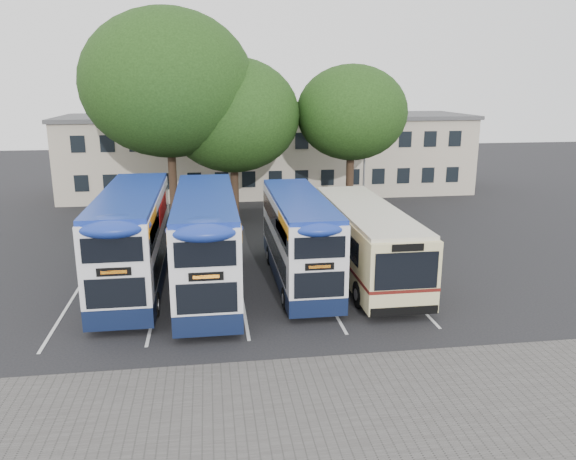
% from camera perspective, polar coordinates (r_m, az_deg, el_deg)
% --- Properties ---
extents(ground, '(120.00, 120.00, 0.00)m').
position_cam_1_polar(ground, '(20.97, 6.35, -9.91)').
color(ground, black).
rests_on(ground, ground).
extents(paving_strip, '(40.00, 6.00, 0.01)m').
position_cam_1_polar(paving_strip, '(16.27, 3.72, -17.68)').
color(paving_strip, '#595654').
rests_on(paving_strip, ground).
extents(bay_lines, '(14.12, 11.00, 0.01)m').
position_cam_1_polar(bay_lines, '(25.02, -4.92, -5.68)').
color(bay_lines, silver).
rests_on(bay_lines, ground).
extents(depot_building, '(32.40, 8.40, 6.20)m').
position_cam_1_polar(depot_building, '(46.01, -1.91, 7.83)').
color(depot_building, '#C2B19C').
rests_on(depot_building, ground).
extents(lamp_post, '(0.25, 1.05, 9.06)m').
position_cam_1_polar(lamp_post, '(40.08, 7.87, 9.45)').
color(lamp_post, gray).
rests_on(lamp_post, ground).
extents(tree_left, '(10.27, 10.27, 13.02)m').
position_cam_1_polar(tree_left, '(35.18, -12.12, 14.34)').
color(tree_left, black).
rests_on(tree_left, ground).
extents(tree_mid, '(8.34, 8.34, 10.28)m').
position_cam_1_polar(tree_mid, '(35.82, -5.61, 11.53)').
color(tree_mid, black).
rests_on(tree_mid, ground).
extents(tree_right, '(7.11, 7.11, 9.86)m').
position_cam_1_polar(tree_right, '(36.80, 6.48, 11.74)').
color(tree_right, black).
rests_on(tree_right, ground).
extents(bus_dd_left, '(2.48, 10.24, 4.27)m').
position_cam_1_polar(bus_dd_left, '(24.98, -15.48, -0.55)').
color(bus_dd_left, '#0E1836').
rests_on(bus_dd_left, ground).
extents(bus_dd_mid, '(2.49, 10.27, 4.28)m').
position_cam_1_polar(bus_dd_mid, '(23.86, -8.32, -0.86)').
color(bus_dd_mid, '#0E1836').
rests_on(bus_dd_mid, ground).
extents(bus_dd_right, '(2.28, 9.40, 3.91)m').
position_cam_1_polar(bus_dd_right, '(24.87, 1.10, -0.54)').
color(bus_dd_right, '#0E1836').
rests_on(bus_dd_right, ground).
extents(bus_single, '(2.78, 10.92, 3.26)m').
position_cam_1_polar(bus_single, '(26.06, 7.82, -0.66)').
color(bus_single, beige).
rests_on(bus_single, ground).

